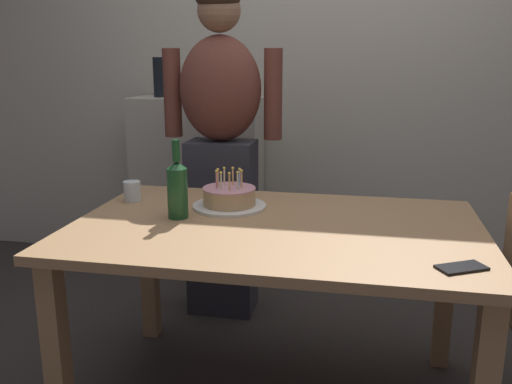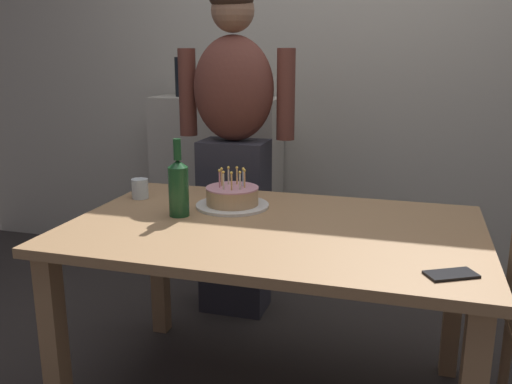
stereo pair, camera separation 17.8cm
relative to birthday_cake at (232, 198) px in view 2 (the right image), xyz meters
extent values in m
cube|color=beige|center=(0.22, 1.36, 0.52)|extent=(5.20, 0.10, 2.60)
cube|color=#A37A51|center=(0.22, -0.19, -0.06)|extent=(1.50, 0.96, 0.03)
cube|color=#A37A51|center=(-0.46, -0.60, -0.43)|extent=(0.07, 0.07, 0.70)
cube|color=#A37A51|center=(-0.46, 0.22, -0.43)|extent=(0.07, 0.07, 0.70)
cube|color=#A37A51|center=(0.90, 0.22, -0.43)|extent=(0.07, 0.07, 0.70)
cylinder|color=white|center=(0.00, 0.00, -0.03)|extent=(0.30, 0.30, 0.01)
cylinder|color=tan|center=(0.00, 0.00, 0.01)|extent=(0.21, 0.21, 0.07)
cylinder|color=#D18E9E|center=(0.00, 0.00, 0.04)|extent=(0.22, 0.22, 0.01)
cylinder|color=#EAB266|center=(-0.05, 0.01, 0.08)|extent=(0.01, 0.01, 0.06)
sphere|color=#F9C64C|center=(-0.05, 0.01, 0.12)|extent=(0.01, 0.01, 0.01)
cylinder|color=pink|center=(-0.05, -0.02, 0.08)|extent=(0.01, 0.01, 0.06)
sphere|color=#F9C64C|center=(-0.05, -0.02, 0.12)|extent=(0.01, 0.01, 0.01)
cylinder|color=beige|center=(-0.02, -0.05, 0.08)|extent=(0.01, 0.01, 0.06)
sphere|color=#F9C64C|center=(-0.02, -0.05, 0.12)|extent=(0.01, 0.01, 0.01)
cylinder|color=#EAB266|center=(0.01, -0.05, 0.08)|extent=(0.01, 0.01, 0.06)
sphere|color=#F9C64C|center=(0.01, -0.05, 0.12)|extent=(0.01, 0.01, 0.01)
cylinder|color=beige|center=(0.04, -0.03, 0.08)|extent=(0.01, 0.01, 0.06)
sphere|color=#F9C64C|center=(0.04, -0.03, 0.12)|extent=(0.01, 0.01, 0.01)
cylinder|color=#EAB266|center=(0.05, 0.01, 0.08)|extent=(0.01, 0.01, 0.06)
sphere|color=#F9C64C|center=(0.05, 0.01, 0.12)|extent=(0.01, 0.01, 0.01)
cylinder|color=#93B7DB|center=(0.04, 0.04, 0.08)|extent=(0.01, 0.01, 0.06)
sphere|color=#F9C64C|center=(0.04, 0.04, 0.12)|extent=(0.01, 0.01, 0.01)
cylinder|color=#EAB266|center=(0.00, 0.05, 0.08)|extent=(0.01, 0.01, 0.06)
sphere|color=#F9C64C|center=(0.00, 0.05, 0.12)|extent=(0.01, 0.01, 0.01)
cylinder|color=beige|center=(-0.03, 0.04, 0.08)|extent=(0.01, 0.01, 0.06)
sphere|color=#F9C64C|center=(-0.03, 0.04, 0.12)|extent=(0.01, 0.01, 0.01)
cylinder|color=silver|center=(-0.43, 0.02, 0.00)|extent=(0.07, 0.07, 0.09)
cylinder|color=#194723|center=(-0.16, -0.18, 0.06)|extent=(0.08, 0.08, 0.19)
cone|color=#194723|center=(-0.16, -0.18, 0.17)|extent=(0.08, 0.08, 0.03)
cylinder|color=#194723|center=(-0.16, -0.18, 0.22)|extent=(0.03, 0.03, 0.08)
cube|color=black|center=(0.83, -0.50, -0.03)|extent=(0.16, 0.13, 0.01)
cube|color=#33333D|center=(-0.18, 0.57, -0.32)|extent=(0.34, 0.23, 0.92)
ellipsoid|color=brown|center=(-0.18, 0.57, 0.40)|extent=(0.41, 0.27, 0.52)
sphere|color=#936B51|center=(-0.18, 0.57, 0.77)|extent=(0.21, 0.21, 0.21)
cylinder|color=brown|center=(0.08, 0.60, 0.38)|extent=(0.09, 0.09, 0.44)
cylinder|color=brown|center=(-0.44, 0.60, 0.38)|extent=(0.09, 0.09, 0.44)
cylinder|color=#A37A51|center=(1.07, -0.08, -0.55)|extent=(0.04, 0.04, 0.45)
cube|color=beige|center=(-0.49, 1.14, -0.23)|extent=(0.80, 0.30, 1.09)
cylinder|color=black|center=(-0.72, 1.14, 0.43)|extent=(0.08, 0.08, 0.24)
cylinder|color=#194723|center=(-0.49, 1.14, 0.41)|extent=(0.08, 0.08, 0.20)
cylinder|color=black|center=(-0.27, 1.14, 0.45)|extent=(0.06, 0.06, 0.27)
camera|label=1|loc=(0.53, -2.09, 0.58)|focal=38.48mm
camera|label=2|loc=(0.70, -2.05, 0.58)|focal=38.48mm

